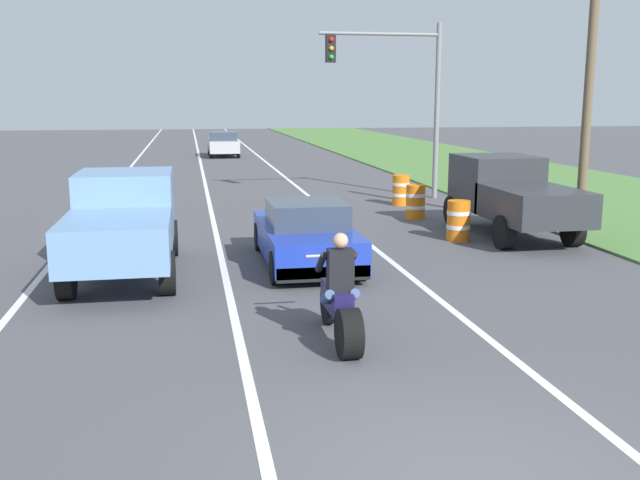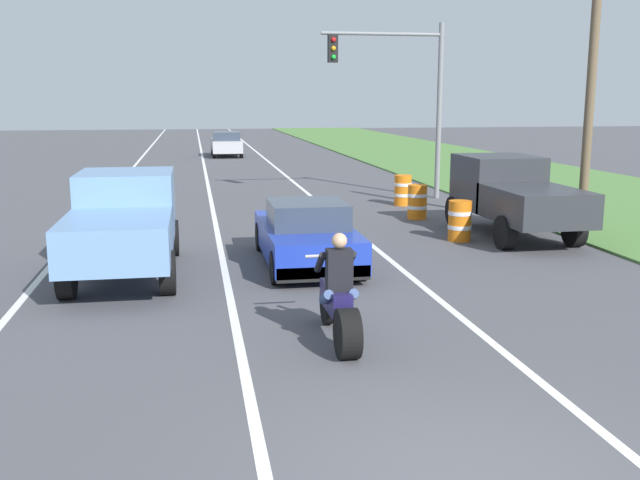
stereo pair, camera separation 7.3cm
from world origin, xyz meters
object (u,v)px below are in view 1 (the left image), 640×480
construction_barrel_nearest (458,221)px  distant_car_far_ahead (223,144)px  pickup_truck_left_lane_light_blue (123,221)px  pickup_truck_right_shoulder_dark_grey (511,193)px  construction_barrel_mid (416,202)px  traffic_light_mast_near (402,83)px  motorcycle_with_rider (340,304)px  construction_barrel_far (401,190)px  sports_car_blue (306,235)px

construction_barrel_nearest → distant_car_far_ahead: 28.16m
pickup_truck_left_lane_light_blue → pickup_truck_right_shoulder_dark_grey: bearing=15.9°
construction_barrel_mid → traffic_light_mast_near: bearing=79.6°
motorcycle_with_rider → distant_car_far_ahead: (0.05, 34.81, 0.18)m
pickup_truck_left_lane_light_blue → construction_barrel_far: bearing=45.5°
traffic_light_mast_near → construction_barrel_nearest: (-0.76, -7.64, -3.47)m
sports_car_blue → construction_barrel_mid: bearing=52.3°
motorcycle_with_rider → pickup_truck_left_lane_light_blue: bearing=125.2°
pickup_truck_left_lane_light_blue → construction_barrel_far: (8.16, 8.32, -0.60)m
sports_car_blue → construction_barrel_far: 9.19m
pickup_truck_left_lane_light_blue → construction_barrel_far: size_ratio=4.80×
distant_car_far_ahead → construction_barrel_mid: bearing=-79.8°
sports_car_blue → construction_barrel_nearest: bearing=25.0°
construction_barrel_mid → distant_car_far_ahead: size_ratio=0.25×
construction_barrel_far → construction_barrel_mid: bearing=-97.6°
pickup_truck_right_shoulder_dark_grey → construction_barrel_nearest: pickup_truck_right_shoulder_dark_grey is taller
pickup_truck_right_shoulder_dark_grey → construction_barrel_nearest: 1.72m
pickup_truck_left_lane_light_blue → pickup_truck_right_shoulder_dark_grey: size_ratio=1.00×
construction_barrel_nearest → pickup_truck_right_shoulder_dark_grey: bearing=16.0°
pickup_truck_left_lane_light_blue → construction_barrel_nearest: size_ratio=4.80×
pickup_truck_right_shoulder_dark_grey → traffic_light_mast_near: traffic_light_mast_near is taller
pickup_truck_right_shoulder_dark_grey → motorcycle_with_rider: bearing=-128.9°
traffic_light_mast_near → sports_car_blue: bearing=-117.1°
motorcycle_with_rider → traffic_light_mast_near: (5.22, 14.63, 3.38)m
construction_barrel_mid → motorcycle_with_rider: bearing=-113.1°
construction_barrel_nearest → distant_car_far_ahead: distant_car_far_ahead is taller
construction_barrel_far → distant_car_far_ahead: bearing=102.3°
pickup_truck_left_lane_light_blue → construction_barrel_nearest: pickup_truck_left_lane_light_blue is taller
motorcycle_with_rider → pickup_truck_right_shoulder_dark_grey: (6.01, 7.44, 0.51)m
motorcycle_with_rider → construction_barrel_nearest: (4.46, 6.99, -0.09)m
pickup_truck_left_lane_light_blue → construction_barrel_far: pickup_truck_left_lane_light_blue is taller
traffic_light_mast_near → pickup_truck_left_lane_light_blue: bearing=-131.0°
sports_car_blue → pickup_truck_right_shoulder_dark_grey: (5.68, 2.38, 0.48)m
sports_car_blue → pickup_truck_left_lane_light_blue: size_ratio=0.90×
motorcycle_with_rider → construction_barrel_far: 13.94m
pickup_truck_left_lane_light_blue → pickup_truck_right_shoulder_dark_grey: (9.37, 2.67, 0.00)m
pickup_truck_left_lane_light_blue → sports_car_blue: bearing=4.6°
sports_car_blue → pickup_truck_right_shoulder_dark_grey: bearing=22.7°
sports_car_blue → distant_car_far_ahead: 29.74m
construction_barrel_far → pickup_truck_right_shoulder_dark_grey: bearing=-77.9°
pickup_truck_left_lane_light_blue → construction_barrel_mid: 9.64m
pickup_truck_right_shoulder_dark_grey → sports_car_blue: bearing=-157.3°
sports_car_blue → construction_barrel_far: (4.47, 8.02, -0.13)m
construction_barrel_nearest → distant_car_far_ahead: (-4.41, 27.81, 0.27)m
construction_barrel_nearest → distant_car_far_ahead: bearing=99.0°
sports_car_blue → pickup_truck_left_lane_light_blue: 3.73m
sports_car_blue → pickup_truck_right_shoulder_dark_grey: size_ratio=0.90×
traffic_light_mast_near → construction_barrel_far: (-0.42, -1.55, -3.47)m
pickup_truck_left_lane_light_blue → traffic_light_mast_near: bearing=49.0°
construction_barrel_nearest → distant_car_far_ahead: size_ratio=0.25×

